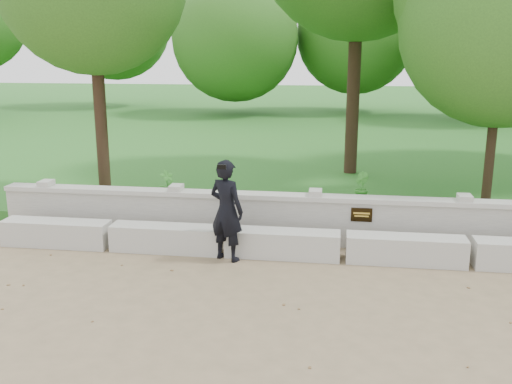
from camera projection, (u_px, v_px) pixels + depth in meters
ground at (343, 310)px, 7.57m from camera, size 80.00×80.00×0.00m
lawn at (342, 141)px, 20.98m from camera, size 40.00×22.00×0.25m
concrete_bench at (343, 247)px, 9.34m from camera, size 11.90×0.45×0.45m
parapet_wall at (343, 220)px, 9.95m from camera, size 12.50×0.35×0.90m
man_main at (227, 210)px, 9.21m from camera, size 0.72×0.69×1.68m
tree_near_right at (505, 9)px, 10.70m from camera, size 3.90×3.90×5.81m
shrub_a at (167, 184)px, 12.26m from camera, size 0.37×0.39×0.62m
shrub_b at (361, 187)px, 11.90m from camera, size 0.37×0.42×0.64m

